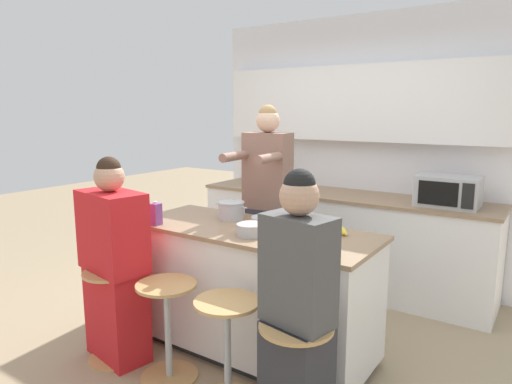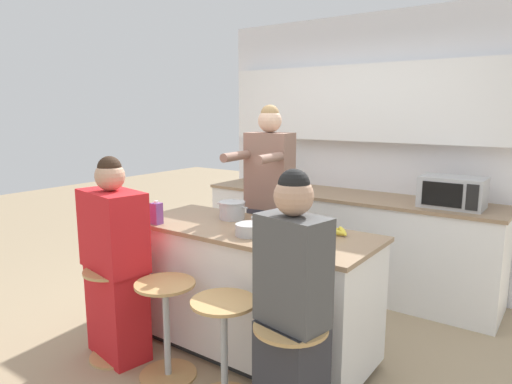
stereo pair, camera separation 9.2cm
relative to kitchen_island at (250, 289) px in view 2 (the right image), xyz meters
The scene contains 20 objects.
ground_plane 0.47m from the kitchen_island, ahead, with size 16.00×16.00×0.00m, color tan.
wall_back 2.19m from the kitchen_island, 90.00° to the left, with size 3.17×0.22×2.70m.
back_counter 1.59m from the kitchen_island, 90.00° to the left, with size 2.94×0.67×0.94m.
kitchen_island is the anchor object (origin of this frame).
bar_stool_leftmost 0.98m from the kitchen_island, 138.80° to the right, with size 0.39×0.39×0.66m.
bar_stool_center_left 0.65m from the kitchen_island, 112.17° to the right, with size 0.39×0.39×0.66m.
bar_stool_center_right 0.65m from the kitchen_island, 67.65° to the right, with size 0.39×0.39×0.66m.
bar_stool_rightmost 0.97m from the kitchen_island, 41.10° to the right, with size 0.39×0.39×0.66m.
person_cooking 0.76m from the kitchen_island, 111.51° to the left, with size 0.43×0.60×1.80m.
person_wrapped_blanket 0.98m from the kitchen_island, 140.17° to the right, with size 0.56×0.38×1.45m.
person_seated_near 0.97m from the kitchen_island, 40.27° to the right, with size 0.40×0.32×1.47m.
cooking_pot 0.62m from the kitchen_island, 152.07° to the left, with size 0.30×0.21×0.13m.
fruit_bowl 0.51m from the kitchen_island, 50.48° to the left, with size 0.23×0.23×0.07m.
mixing_bowl_steel 0.53m from the kitchen_island, 53.84° to the right, with size 0.19×0.19×0.08m.
coffee_cup_near 0.61m from the kitchen_island, 21.28° to the right, with size 0.11×0.08×0.08m.
coffee_cup_far 0.70m from the kitchen_island, ahead, with size 0.12×0.08×0.09m.
banana_bunch 0.78m from the kitchen_island, 18.87° to the left, with size 0.18×0.13×0.06m.
juice_carton 0.88m from the kitchen_island, 154.29° to the right, with size 0.07×0.07×0.17m.
microwave 1.93m from the kitchen_island, 56.92° to the left, with size 0.51×0.33×0.26m.
potted_plant 1.90m from the kitchen_island, 118.14° to the left, with size 0.20×0.20×0.26m.
Camera 2 is at (1.86, -2.53, 1.75)m, focal length 32.00 mm.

